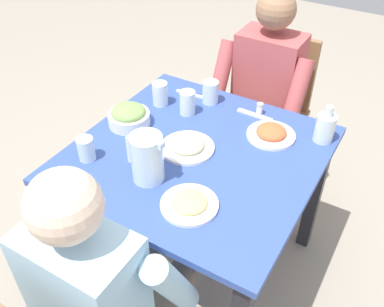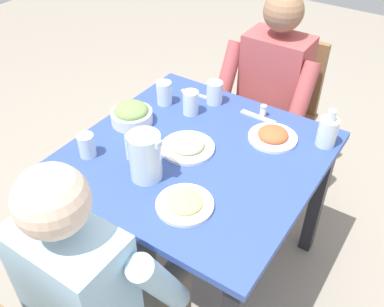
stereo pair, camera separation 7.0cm
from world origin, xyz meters
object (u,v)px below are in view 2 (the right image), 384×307
(water_glass_by_pitcher, at_px, (191,103))
(salt_shaker, at_px, (263,111))
(water_glass_far_left, at_px, (215,93))
(water_glass_near_left, at_px, (164,93))
(plate_beans, at_px, (188,146))
(plate_rice_curry, at_px, (273,136))
(water_glass_near_right, at_px, (87,145))
(dining_table, at_px, (197,173))
(salad_bowl, at_px, (132,114))
(diner_far, at_px, (103,281))
(diner_near, at_px, (265,101))
(oil_carafe, at_px, (327,133))
(chair_near, at_px, (278,107))
(water_pitcher, at_px, (145,156))
(plate_fries, at_px, (185,203))

(water_glass_by_pitcher, height_order, salt_shaker, water_glass_by_pitcher)
(water_glass_far_left, height_order, water_glass_near_left, water_glass_near_left)
(plate_beans, distance_m, plate_rice_curry, 0.36)
(plate_rice_curry, relative_size, water_glass_by_pitcher, 1.86)
(plate_beans, distance_m, water_glass_near_right, 0.40)
(dining_table, xyz_separation_m, salad_bowl, (0.35, -0.02, 0.16))
(water_glass_far_left, bearing_deg, dining_table, 110.69)
(diner_far, bearing_deg, plate_beans, -81.17)
(water_glass_by_pitcher, relative_size, water_glass_far_left, 1.03)
(salad_bowl, distance_m, water_glass_near_right, 0.28)
(diner_near, height_order, plate_rice_curry, diner_near)
(water_glass_near_right, height_order, oil_carafe, oil_carafe)
(water_glass_far_left, bearing_deg, chair_near, -106.57)
(diner_far, distance_m, plate_rice_curry, 0.89)
(diner_near, bearing_deg, water_glass_by_pitcher, 65.46)
(water_pitcher, xyz_separation_m, water_glass_near_right, (0.27, 0.03, -0.05))
(plate_fries, bearing_deg, oil_carafe, -114.61)
(plate_fries, bearing_deg, water_glass_near_right, -2.26)
(chair_near, bearing_deg, plate_fries, 96.47)
(plate_rice_curry, bearing_deg, water_glass_far_left, -17.21)
(diner_near, xyz_separation_m, plate_fries, (-0.13, 0.90, 0.10))
(salad_bowl, relative_size, salt_shaker, 3.37)
(water_glass_by_pitcher, height_order, oil_carafe, oil_carafe)
(water_pitcher, height_order, plate_fries, water_pitcher)
(dining_table, height_order, water_glass_near_left, water_glass_near_left)
(water_glass_far_left, relative_size, oil_carafe, 0.65)
(salad_bowl, relative_size, water_glass_far_left, 1.70)
(diner_near, bearing_deg, dining_table, 89.46)
(dining_table, relative_size, chair_near, 1.07)
(chair_near, height_order, plate_fries, chair_near)
(chair_near, height_order, diner_near, diner_near)
(dining_table, distance_m, diner_near, 0.63)
(plate_fries, bearing_deg, salt_shaker, -87.72)
(chair_near, height_order, salad_bowl, chair_near)
(plate_fries, height_order, water_glass_near_right, water_glass_near_right)
(plate_fries, distance_m, oil_carafe, 0.67)
(salad_bowl, distance_m, water_glass_by_pitcher, 0.27)
(water_pitcher, distance_m, salt_shaker, 0.64)
(diner_far, height_order, oil_carafe, diner_far)
(water_glass_by_pitcher, bearing_deg, dining_table, 128.73)
(diner_near, xyz_separation_m, plate_rice_curry, (-0.21, 0.38, 0.10))
(chair_near, bearing_deg, water_glass_near_right, 71.90)
(diner_near, relative_size, plate_beans, 5.39)
(water_glass_near_right, bearing_deg, diner_far, 137.78)
(plate_fries, distance_m, water_glass_by_pitcher, 0.59)
(water_glass_near_left, bearing_deg, water_glass_by_pitcher, 179.53)
(dining_table, bearing_deg, chair_near, -90.40)
(salad_bowl, relative_size, water_glass_by_pitcher, 1.65)
(chair_near, distance_m, water_pitcher, 1.11)
(diner_near, xyz_separation_m, water_glass_far_left, (0.14, 0.27, 0.14))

